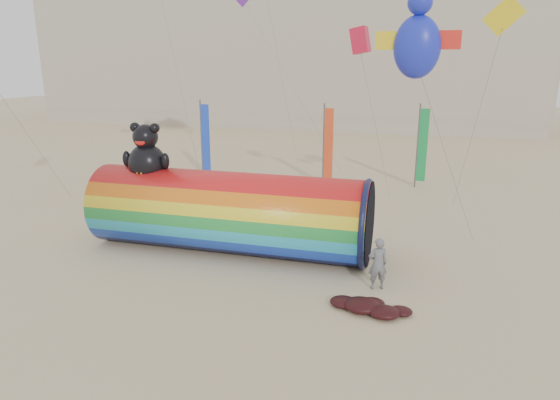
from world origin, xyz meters
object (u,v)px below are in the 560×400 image
(hotel_building, at_px, (282,39))
(fabric_bundle, at_px, (368,306))
(kite_handler, at_px, (378,264))
(windsock_assembly, at_px, (229,210))

(hotel_building, distance_m, fabric_bundle, 51.80)
(hotel_building, height_order, kite_handler, hotel_building)
(windsock_assembly, distance_m, kite_handler, 6.65)
(kite_handler, bearing_deg, hotel_building, -93.86)
(windsock_assembly, relative_size, kite_handler, 6.17)
(kite_handler, xyz_separation_m, fabric_bundle, (-0.09, -1.75, -0.76))
(windsock_assembly, bearing_deg, fabric_bundle, -31.29)
(hotel_building, xyz_separation_m, windsock_assembly, (10.25, -44.30, -8.55))
(hotel_building, relative_size, kite_handler, 32.45)
(kite_handler, distance_m, fabric_bundle, 1.91)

